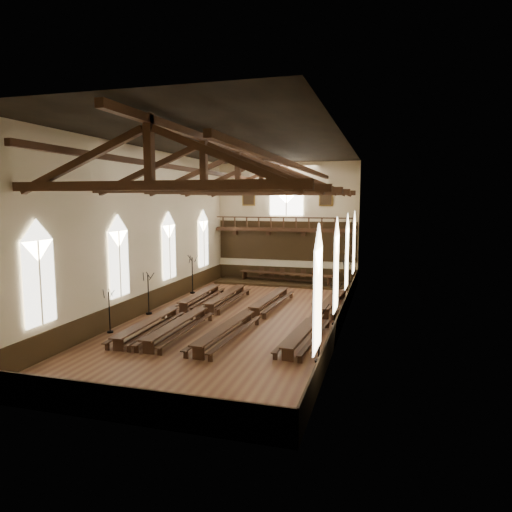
# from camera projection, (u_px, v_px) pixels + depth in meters

# --- Properties ---
(ground) EXTENTS (26.00, 26.00, 0.00)m
(ground) POSITION_uv_depth(u_px,v_px,m) (239.00, 318.00, 26.66)
(ground) COLOR brown
(ground) RESTS_ON ground
(room_walls) EXTENTS (26.00, 26.00, 26.00)m
(room_walls) POSITION_uv_depth(u_px,v_px,m) (238.00, 208.00, 25.87)
(room_walls) COLOR beige
(room_walls) RESTS_ON ground
(wainscot_band) EXTENTS (12.00, 26.00, 1.20)m
(wainscot_band) POSITION_uv_depth(u_px,v_px,m) (239.00, 308.00, 26.59)
(wainscot_band) COLOR black
(wainscot_band) RESTS_ON ground
(side_windows) EXTENTS (11.85, 19.80, 4.50)m
(side_windows) POSITION_uv_depth(u_px,v_px,m) (238.00, 255.00, 26.20)
(side_windows) COLOR white
(side_windows) RESTS_ON room_walls
(end_window) EXTENTS (2.80, 0.12, 3.80)m
(end_window) POSITION_uv_depth(u_px,v_px,m) (286.00, 196.00, 38.08)
(end_window) COLOR white
(end_window) RESTS_ON room_walls
(minstrels_gallery) EXTENTS (11.80, 1.24, 3.70)m
(minstrels_gallery) POSITION_uv_depth(u_px,v_px,m) (285.00, 236.00, 38.26)
(minstrels_gallery) COLOR #391E12
(minstrels_gallery) RESTS_ON room_walls
(portraits) EXTENTS (7.75, 0.09, 1.45)m
(portraits) POSITION_uv_depth(u_px,v_px,m) (286.00, 197.00, 38.09)
(portraits) COLOR brown
(portraits) RESTS_ON room_walls
(roof_trusses) EXTENTS (11.70, 25.70, 2.80)m
(roof_trusses) POSITION_uv_depth(u_px,v_px,m) (238.00, 176.00, 25.65)
(roof_trusses) COLOR #391E12
(roof_trusses) RESTS_ON room_walls
(refectory_row_a) EXTENTS (1.55, 13.78, 0.68)m
(refectory_row_a) POSITION_uv_depth(u_px,v_px,m) (178.00, 308.00, 27.15)
(refectory_row_a) COLOR #391E12
(refectory_row_a) RESTS_ON ground
(refectory_row_b) EXTENTS (1.45, 14.02, 0.71)m
(refectory_row_b) POSITION_uv_depth(u_px,v_px,m) (205.00, 309.00, 26.83)
(refectory_row_b) COLOR #391E12
(refectory_row_b) RESTS_ON ground
(refectory_row_c) EXTENTS (1.81, 14.12, 0.71)m
(refectory_row_c) POSITION_uv_depth(u_px,v_px,m) (251.00, 312.00, 25.98)
(refectory_row_c) COLOR #391E12
(refectory_row_c) RESTS_ON ground
(refectory_row_d) EXTENTS (1.84, 13.73, 0.67)m
(refectory_row_d) POSITION_uv_depth(u_px,v_px,m) (321.00, 315.00, 25.59)
(refectory_row_d) COLOR #391E12
(refectory_row_d) RESTS_ON ground
(dais) EXTENTS (11.40, 2.82, 0.19)m
(dais) POSITION_uv_depth(u_px,v_px,m) (285.00, 283.00, 37.44)
(dais) COLOR black
(dais) RESTS_ON ground
(high_table) EXTENTS (7.96, 1.86, 0.74)m
(high_table) POSITION_uv_depth(u_px,v_px,m) (285.00, 274.00, 37.36)
(high_table) COLOR #391E12
(high_table) RESTS_ON dais
(high_chairs) EXTENTS (4.96, 0.47, 0.98)m
(high_chairs) POSITION_uv_depth(u_px,v_px,m) (287.00, 274.00, 38.10)
(high_chairs) COLOR #391E12
(high_chairs) RESTS_ON dais
(candelabrum_left_near) EXTENTS (0.69, 0.68, 2.31)m
(candelabrum_left_near) POSITION_uv_depth(u_px,v_px,m) (110.00, 320.00, 23.71)
(candelabrum_left_near) COLOR black
(candelabrum_left_near) RESTS_ON ground
(candelabrum_left_mid) EXTENTS (0.73, 0.79, 2.58)m
(candelabrum_left_mid) POSITION_uv_depth(u_px,v_px,m) (149.00, 301.00, 27.55)
(candelabrum_left_mid) COLOR black
(candelabrum_left_mid) RESTS_ON ground
(candelabrum_left_far) EXTENTS (0.86, 0.82, 2.84)m
(candelabrum_left_far) POSITION_uv_depth(u_px,v_px,m) (192.00, 282.00, 33.74)
(candelabrum_left_far) COLOR black
(candelabrum_left_far) RESTS_ON ground
(candelabrum_right_near) EXTENTS (0.78, 0.75, 2.60)m
(candelabrum_right_near) POSITION_uv_depth(u_px,v_px,m) (319.00, 344.00, 19.39)
(candelabrum_right_near) COLOR black
(candelabrum_right_near) RESTS_ON ground
(candelabrum_right_mid) EXTENTS (0.71, 0.68, 2.37)m
(candelabrum_right_mid) POSITION_uv_depth(u_px,v_px,m) (335.00, 312.00, 25.27)
(candelabrum_right_mid) COLOR black
(candelabrum_right_mid) RESTS_ON ground
(candelabrum_right_far) EXTENTS (0.74, 0.85, 2.78)m
(candelabrum_right_far) POSITION_uv_depth(u_px,v_px,m) (345.00, 288.00, 31.44)
(candelabrum_right_far) COLOR black
(candelabrum_right_far) RESTS_ON ground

